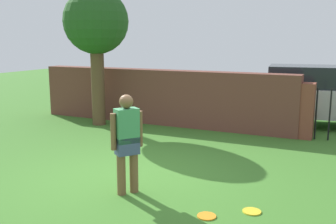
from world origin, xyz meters
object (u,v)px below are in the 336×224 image
object	(u,v)px
tree	(96,25)
frisbee_orange	(207,216)
person	(127,140)
car	(304,95)
frisbee_yellow	(252,211)

from	to	relation	value
tree	frisbee_orange	world-z (taller)	tree
tree	person	world-z (taller)	tree
car	person	bearing A→B (deg)	66.21
frisbee_yellow	person	bearing A→B (deg)	-175.82
tree	car	xyz separation A→B (m)	(5.42, 2.52, -2.01)
frisbee_yellow	car	bearing A→B (deg)	90.29
person	car	world-z (taller)	car
tree	person	distance (m)	5.75
frisbee_yellow	frisbee_orange	distance (m)	0.69
frisbee_yellow	frisbee_orange	bearing A→B (deg)	-142.07
car	frisbee_yellow	size ratio (longest dim) A/B	16.24
person	frisbee_orange	size ratio (longest dim) A/B	6.00
tree	person	xyz separation A→B (m)	(3.46, -4.15, -1.97)
car	frisbee_orange	xyz separation A→B (m)	(-0.51, -6.95, -0.85)
frisbee_orange	person	bearing A→B (deg)	169.21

